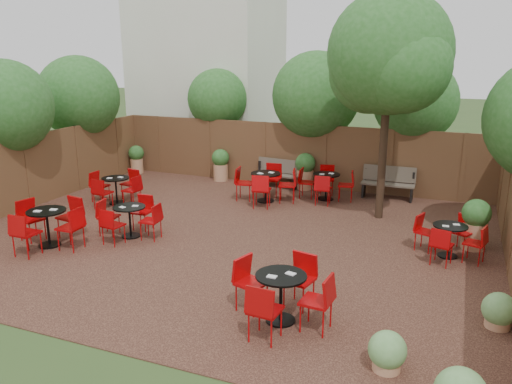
% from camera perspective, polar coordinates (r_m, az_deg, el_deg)
% --- Properties ---
extents(ground, '(80.00, 80.00, 0.00)m').
position_cam_1_polar(ground, '(12.12, -3.18, -4.90)').
color(ground, '#354F23').
rests_on(ground, ground).
extents(courtyard_paving, '(12.00, 10.00, 0.02)m').
position_cam_1_polar(courtyard_paving, '(12.12, -3.19, -4.86)').
color(courtyard_paving, '#311A14').
rests_on(courtyard_paving, ground).
extents(fence_back, '(12.00, 0.08, 2.00)m').
position_cam_1_polar(fence_back, '(16.35, 4.22, 4.09)').
color(fence_back, '#502F1E').
rests_on(fence_back, ground).
extents(fence_left, '(0.08, 10.00, 2.00)m').
position_cam_1_polar(fence_left, '(15.29, -24.08, 1.98)').
color(fence_left, '#502F1E').
rests_on(fence_left, ground).
extents(neighbour_building, '(5.00, 4.00, 8.00)m').
position_cam_1_polar(neighbour_building, '(20.53, -5.35, 14.82)').
color(neighbour_building, silver).
rests_on(neighbour_building, ground).
extents(overhang_foliage, '(15.87, 10.53, 2.77)m').
position_cam_1_polar(overhang_foliage, '(14.63, -1.30, 9.78)').
color(overhang_foliage, '#255D1E').
rests_on(overhang_foliage, ground).
extents(courtyard_tree, '(3.02, 2.97, 5.62)m').
position_cam_1_polar(courtyard_tree, '(13.07, 14.50, 13.99)').
color(courtyard_tree, black).
rests_on(courtyard_tree, courtyard_paving).
extents(park_bench_left, '(1.47, 0.64, 0.88)m').
position_cam_1_polar(park_bench_left, '(16.24, 2.36, 2.14)').
color(park_bench_left, brown).
rests_on(park_bench_left, courtyard_paving).
extents(park_bench_right, '(1.52, 0.51, 0.93)m').
position_cam_1_polar(park_bench_right, '(15.46, 14.46, 1.08)').
color(park_bench_right, brown).
rests_on(park_bench_right, courtyard_paving).
extents(bistro_tables, '(10.37, 8.70, 0.96)m').
position_cam_1_polar(bistro_tables, '(12.33, -3.93, -2.23)').
color(bistro_tables, black).
rests_on(bistro_tables, courtyard_paving).
extents(planters, '(11.56, 4.05, 1.13)m').
position_cam_1_polar(planters, '(15.24, 2.67, 1.75)').
color(planters, tan).
rests_on(planters, courtyard_paving).
extents(low_shrubs, '(1.98, 3.05, 0.67)m').
position_cam_1_polar(low_shrubs, '(7.59, 21.00, -16.61)').
color(low_shrubs, tan).
rests_on(low_shrubs, courtyard_paving).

